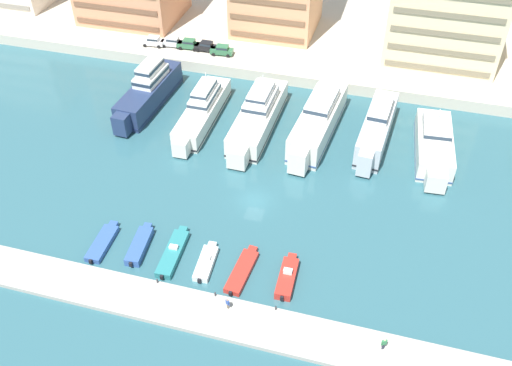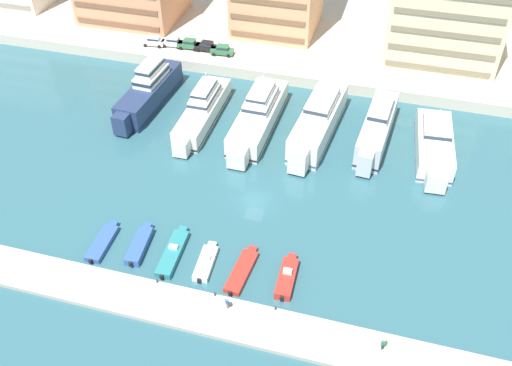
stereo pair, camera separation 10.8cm
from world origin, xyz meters
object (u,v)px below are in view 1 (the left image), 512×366
object	(u,v)px
motorboat_blue_left	(140,245)
car_white_far_left	(153,41)
car_black_center_left	(206,46)
car_silver_left	(172,42)
motorboat_red_center_right	(287,277)
yacht_ivory_mid_left	(258,115)
motorboat_red_center	(242,271)
pedestrian_mid_deck	(384,343)
motorboat_white_center_left	(206,262)
yacht_silver_center	(377,128)
car_green_mid_left	(189,44)
yacht_ivory_left	(202,110)
pedestrian_near_edge	(228,303)
yacht_navy_far_left	(149,91)
yacht_ivory_center_left	(318,121)
car_green_center	(222,50)
motorboat_blue_far_left	(103,243)
motorboat_teal_mid_left	(173,253)
yacht_ivory_center_right	(434,145)

from	to	relation	value
motorboat_blue_left	car_white_far_left	xyz separation A→B (m)	(-17.70, 45.97, 2.50)
car_black_center_left	car_silver_left	bearing A→B (deg)	-179.62
motorboat_red_center_right	car_black_center_left	size ratio (longest dim) A/B	1.67
yacht_ivory_mid_left	car_silver_left	world-z (taller)	yacht_ivory_mid_left
motorboat_red_center	car_black_center_left	size ratio (longest dim) A/B	1.90
car_silver_left	pedestrian_mid_deck	distance (m)	69.58
motorboat_white_center_left	motorboat_red_center_right	size ratio (longest dim) A/B	0.93
yacht_ivory_mid_left	motorboat_red_center_right	distance (m)	31.10
motorboat_red_center_right	car_silver_left	bearing A→B (deg)	125.14
yacht_ivory_mid_left	car_silver_left	size ratio (longest dim) A/B	5.20
yacht_silver_center	car_green_mid_left	size ratio (longest dim) A/B	4.49
yacht_ivory_left	pedestrian_mid_deck	world-z (taller)	yacht_ivory_left
yacht_ivory_left	motorboat_blue_left	world-z (taller)	yacht_ivory_left
pedestrian_near_edge	pedestrian_mid_deck	distance (m)	17.13
motorboat_red_center_right	yacht_navy_far_left	bearing A→B (deg)	135.14
pedestrian_near_edge	pedestrian_mid_deck	xyz separation A→B (m)	(17.12, -0.57, 0.11)
yacht_navy_far_left	motorboat_white_center_left	bearing A→B (deg)	-56.09
yacht_ivory_left	pedestrian_mid_deck	xyz separation A→B (m)	(32.28, -34.98, -0.43)
pedestrian_mid_deck	motorboat_white_center_left	bearing A→B (deg)	163.68
yacht_ivory_center_left	car_green_center	distance (m)	26.74
motorboat_blue_far_left	motorboat_white_center_left	size ratio (longest dim) A/B	1.12
car_silver_left	car_black_center_left	xyz separation A→B (m)	(6.60, 0.04, 0.00)
yacht_ivory_mid_left	car_black_center_left	world-z (taller)	yacht_ivory_mid_left
pedestrian_mid_deck	yacht_silver_center	bearing A→B (deg)	97.80
yacht_silver_center	car_silver_left	size ratio (longest dim) A/B	4.49
car_silver_left	pedestrian_mid_deck	world-z (taller)	car_silver_left
yacht_ivory_mid_left	motorboat_blue_far_left	xyz separation A→B (m)	(-11.93, -29.48, -1.87)
car_black_center_left	pedestrian_near_edge	size ratio (longest dim) A/B	2.67
motorboat_blue_far_left	yacht_ivory_left	bearing A→B (deg)	84.22
yacht_ivory_mid_left	motorboat_blue_far_left	distance (m)	31.85
motorboat_red_center	pedestrian_near_edge	world-z (taller)	pedestrian_near_edge
yacht_navy_far_left	motorboat_teal_mid_left	bearing A→B (deg)	-61.84
yacht_ivory_center_right	car_green_mid_left	size ratio (longest dim) A/B	4.17
yacht_ivory_left	motorboat_blue_far_left	bearing A→B (deg)	-95.78
motorboat_red_center	pedestrian_mid_deck	distance (m)	18.33
motorboat_blue_left	yacht_ivory_center_left	bearing A→B (deg)	60.59
yacht_silver_center	car_green_center	size ratio (longest dim) A/B	4.45
yacht_ivory_mid_left	car_white_far_left	distance (m)	30.30
yacht_navy_far_left	motorboat_red_center_right	size ratio (longest dim) A/B	2.86
yacht_ivory_left	car_silver_left	bearing A→B (deg)	123.96
car_green_center	motorboat_red_center	bearing A→B (deg)	-69.24
car_black_center_left	motorboat_red_center	bearing A→B (deg)	-66.09
car_white_far_left	car_black_center_left	size ratio (longest dim) A/B	1.03
car_green_center	pedestrian_near_edge	bearing A→B (deg)	-71.30
motorboat_blue_left	motorboat_teal_mid_left	xyz separation A→B (m)	(4.41, -0.00, -0.06)
motorboat_red_center	car_black_center_left	world-z (taller)	car_black_center_left
motorboat_white_center_left	yacht_ivory_center_right	bearing A→B (deg)	49.09
motorboat_blue_left	car_silver_left	distance (m)	48.79
motorboat_white_center_left	yacht_navy_far_left	bearing A→B (deg)	123.91
car_green_center	motorboat_red_center_right	bearing A→B (deg)	-63.49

